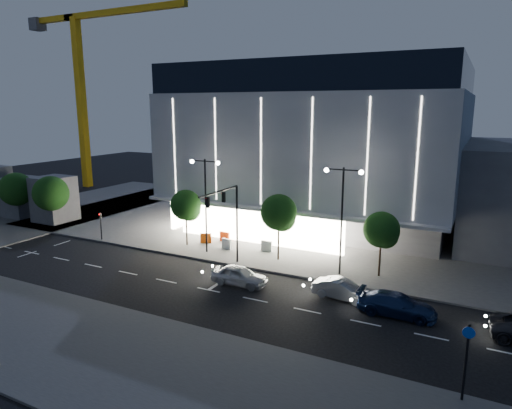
{
  "coord_description": "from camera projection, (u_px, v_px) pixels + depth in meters",
  "views": [
    {
      "loc": [
        19.99,
        -28.9,
        13.65
      ],
      "look_at": [
        1.72,
        7.06,
        5.0
      ],
      "focal_mm": 32.0,
      "sensor_mm": 36.0,
      "label": 1
    }
  ],
  "objects": [
    {
      "name": "ground",
      "position": [
        198.0,
        279.0,
        36.9
      ],
      "size": [
        160.0,
        160.0,
        0.0
      ],
      "primitive_type": "plane",
      "color": "black",
      "rests_on": "ground"
    },
    {
      "name": "sidewalk_museum",
      "position": [
        343.0,
        221.0,
        55.59
      ],
      "size": [
        70.0,
        40.0,
        0.15
      ],
      "primitive_type": "cube",
      "color": "#474747",
      "rests_on": "ground"
    },
    {
      "name": "sidewalk_near",
      "position": [
        149.0,
        368.0,
        24.21
      ],
      "size": [
        70.0,
        10.0,
        0.15
      ],
      "primitive_type": "cube",
      "color": "#474747",
      "rests_on": "ground"
    },
    {
      "name": "sidewalk_west",
      "position": [
        48.0,
        214.0,
        58.89
      ],
      "size": [
        16.0,
        50.0,
        0.15
      ],
      "primitive_type": "cube",
      "color": "#474747",
      "rests_on": "ground"
    },
    {
      "name": "museum",
      "position": [
        325.0,
        145.0,
        53.08
      ],
      "size": [
        30.0,
        25.8,
        18.0
      ],
      "color": "#4C4C51",
      "rests_on": "ground"
    },
    {
      "name": "traffic_mast",
      "position": [
        228.0,
        212.0,
        38.32
      ],
      "size": [
        0.33,
        5.89,
        7.07
      ],
      "color": "black",
      "rests_on": "ground"
    },
    {
      "name": "street_lamp_west",
      "position": [
        205.0,
        192.0,
        42.21
      ],
      "size": [
        3.16,
        0.36,
        9.0
      ],
      "color": "black",
      "rests_on": "ground"
    },
    {
      "name": "street_lamp_east",
      "position": [
        342.0,
        205.0,
        36.45
      ],
      "size": [
        3.16,
        0.36,
        9.0
      ],
      "color": "black",
      "rests_on": "ground"
    },
    {
      "name": "ped_signal_far",
      "position": [
        101.0,
        223.0,
        47.07
      ],
      "size": [
        0.22,
        0.24,
        3.0
      ],
      "color": "black",
      "rests_on": "ground"
    },
    {
      "name": "cycle_sign_pole",
      "position": [
        466.0,
        359.0,
        21.02
      ],
      "size": [
        0.56,
        0.13,
        4.0
      ],
      "color": "black",
      "rests_on": "ground"
    },
    {
      "name": "tower_crane",
      "position": [
        83.0,
        64.0,
        75.14
      ],
      "size": [
        32.0,
        2.0,
        28.5
      ],
      "color": "gold",
      "rests_on": "ground"
    },
    {
      "name": "tree_left",
      "position": [
        186.0,
        207.0,
        44.82
      ],
      "size": [
        3.02,
        3.02,
        5.72
      ],
      "color": "black",
      "rests_on": "ground"
    },
    {
      "name": "tree_mid",
      "position": [
        279.0,
        214.0,
        40.33
      ],
      "size": [
        3.25,
        3.25,
        6.15
      ],
      "color": "black",
      "rests_on": "ground"
    },
    {
      "name": "tree_right",
      "position": [
        382.0,
        232.0,
        36.44
      ],
      "size": [
        2.91,
        2.91,
        5.51
      ],
      "color": "black",
      "rests_on": "ground"
    },
    {
      "name": "car_lead",
      "position": [
        239.0,
        276.0,
        35.57
      ],
      "size": [
        4.53,
        1.91,
        1.53
      ],
      "primitive_type": "imported",
      "rotation": [
        0.0,
        0.0,
        1.59
      ],
      "color": "#B2B5BA",
      "rests_on": "ground"
    },
    {
      "name": "car_second",
      "position": [
        342.0,
        289.0,
        32.98
      ],
      "size": [
        4.44,
        1.91,
        1.42
      ],
      "primitive_type": "imported",
      "rotation": [
        0.0,
        0.0,
        1.47
      ],
      "color": "#A7AAAE",
      "rests_on": "ground"
    },
    {
      "name": "car_third",
      "position": [
        397.0,
        305.0,
        30.37
      ],
      "size": [
        5.19,
        2.15,
        1.5
      ],
      "primitive_type": "imported",
      "rotation": [
        0.0,
        0.0,
        1.58
      ],
      "color": "navy",
      "rests_on": "ground"
    },
    {
      "name": "barrier_a",
      "position": [
        206.0,
        238.0,
        46.09
      ],
      "size": [
        1.11,
        0.66,
        1.0
      ],
      "primitive_type": "cube",
      "rotation": [
        0.0,
        0.0,
        0.4
      ],
      "color": "#EC530D",
      "rests_on": "sidewalk_museum"
    },
    {
      "name": "barrier_b",
      "position": [
        227.0,
        244.0,
        44.2
      ],
      "size": [
        1.13,
        0.49,
        1.0
      ],
      "primitive_type": "cube",
      "rotation": [
        0.0,
        0.0,
        -0.23
      ],
      "color": "white",
      "rests_on": "sidewalk_museum"
    },
    {
      "name": "barrier_c",
      "position": [
        225.0,
        237.0,
        46.61
      ],
      "size": [
        1.12,
        0.39,
        1.0
      ],
      "primitive_type": "cube",
      "rotation": [
        0.0,
        0.0,
        -0.13
      ],
      "color": "red",
      "rests_on": "sidewalk_museum"
    },
    {
      "name": "barrier_d",
      "position": [
        267.0,
        246.0,
        43.49
      ],
      "size": [
        1.11,
        0.27,
        1.0
      ],
      "primitive_type": "cube",
      "rotation": [
        0.0,
        0.0,
        -0.02
      ],
      "color": "#BDBDBD",
      "rests_on": "sidewalk_museum"
    }
  ]
}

